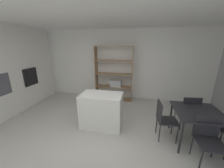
{
  "coord_description": "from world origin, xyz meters",
  "views": [
    {
      "loc": [
        0.77,
        -2.5,
        2.13
      ],
      "look_at": [
        0.13,
        0.71,
        1.16
      ],
      "focal_mm": 20.49,
      "sensor_mm": 36.0,
      "label": 1
    }
  ],
  "objects": [
    {
      "name": "dining_table",
      "position": [
        2.12,
        0.3,
        0.69
      ],
      "size": [
        0.96,
        0.99,
        0.77
      ],
      "color": "#232328",
      "rests_on": "ground_plane"
    },
    {
      "name": "ceiling_slab",
      "position": [
        0.0,
        0.0,
        2.81
      ],
      "size": [
        7.37,
        5.51,
        0.06
      ],
      "color": "white",
      "rests_on": "ground_plane"
    },
    {
      "name": "dining_chair_near",
      "position": [
        2.12,
        -0.21,
        0.54
      ],
      "size": [
        0.46,
        0.46,
        0.89
      ],
      "rotation": [
        0.0,
        0.0,
        0.01
      ],
      "color": "#232328",
      "rests_on": "ground_plane"
    },
    {
      "name": "dining_chair_far",
      "position": [
        2.13,
        0.82,
        0.56
      ],
      "size": [
        0.48,
        0.5,
        0.93
      ],
      "rotation": [
        0.0,
        0.0,
        3.25
      ],
      "color": "#232328",
      "rests_on": "ground_plane"
    },
    {
      "name": "back_partition",
      "position": [
        0.0,
        2.73,
        1.39
      ],
      "size": [
        7.37,
        0.06,
        2.78
      ],
      "primitive_type": "cube",
      "color": "white",
      "rests_on": "ground_plane"
    },
    {
      "name": "kitchen_island",
      "position": [
        -0.11,
        0.49,
        0.46
      ],
      "size": [
        1.09,
        0.65,
        0.93
      ],
      "primitive_type": "cube",
      "color": "silver",
      "rests_on": "ground_plane"
    },
    {
      "name": "open_bookshelf",
      "position": [
        -0.11,
        2.41,
        0.96
      ],
      "size": [
        1.47,
        0.37,
        2.14
      ],
      "color": "#997551",
      "rests_on": "ground_plane"
    },
    {
      "name": "built_in_oven",
      "position": [
        -2.94,
        1.27,
        1.09
      ],
      "size": [
        0.06,
        0.56,
        0.61
      ],
      "color": "black",
      "rests_on": "ground_plane"
    },
    {
      "name": "ground_plane",
      "position": [
        0.0,
        0.0,
        0.0
      ],
      "size": [
        10.15,
        10.15,
        0.0
      ],
      "primitive_type": "plane",
      "color": "beige"
    },
    {
      "name": "dining_chair_island_side",
      "position": [
        1.43,
        0.3,
        0.55
      ],
      "size": [
        0.47,
        0.43,
        0.92
      ],
      "rotation": [
        0.0,
        0.0,
        1.64
      ],
      "color": "#232328",
      "rests_on": "ground_plane"
    }
  ]
}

